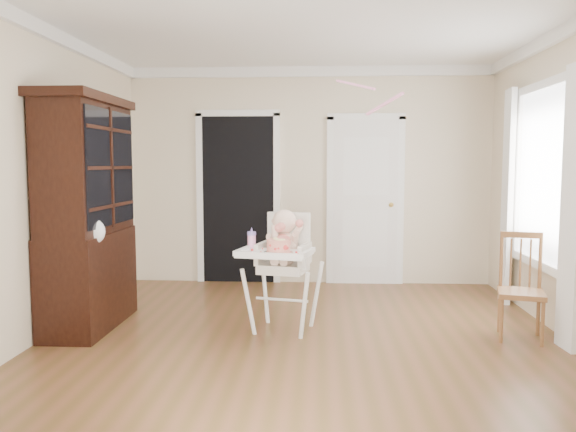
# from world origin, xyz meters

# --- Properties ---
(floor) EXTENTS (5.00, 5.00, 0.00)m
(floor) POSITION_xyz_m (0.00, 0.00, 0.00)
(floor) COLOR brown
(floor) RESTS_ON ground
(ceiling) EXTENTS (5.00, 5.00, 0.00)m
(ceiling) POSITION_xyz_m (0.00, 0.00, 2.70)
(ceiling) COLOR white
(ceiling) RESTS_ON wall_back
(wall_back) EXTENTS (4.50, 0.00, 4.50)m
(wall_back) POSITION_xyz_m (0.00, 2.50, 1.35)
(wall_back) COLOR beige
(wall_back) RESTS_ON floor
(wall_left) EXTENTS (0.00, 5.00, 5.00)m
(wall_left) POSITION_xyz_m (-2.25, 0.00, 1.35)
(wall_left) COLOR beige
(wall_left) RESTS_ON floor
(crown_molding) EXTENTS (4.50, 5.00, 0.12)m
(crown_molding) POSITION_xyz_m (0.00, 0.00, 2.64)
(crown_molding) COLOR white
(crown_molding) RESTS_ON ceiling
(doorway) EXTENTS (1.06, 0.05, 2.22)m
(doorway) POSITION_xyz_m (-0.90, 2.48, 1.11)
(doorway) COLOR black
(doorway) RESTS_ON wall_back
(closet_door) EXTENTS (0.96, 0.09, 2.13)m
(closet_door) POSITION_xyz_m (0.70, 2.48, 1.02)
(closet_door) COLOR white
(closet_door) RESTS_ON wall_back
(window_right) EXTENTS (0.13, 1.84, 2.30)m
(window_right) POSITION_xyz_m (2.18, 0.80, 1.29)
(window_right) COLOR white
(window_right) RESTS_ON wall_right
(high_chair) EXTENTS (0.76, 0.88, 1.09)m
(high_chair) POSITION_xyz_m (-0.19, 0.40, 0.67)
(high_chair) COLOR white
(high_chair) RESTS_ON floor
(baby) EXTENTS (0.32, 0.28, 0.51)m
(baby) POSITION_xyz_m (-0.19, 0.43, 0.84)
(baby) COLOR beige
(baby) RESTS_ON high_chair
(cake) EXTENTS (0.26, 0.26, 0.12)m
(cake) POSITION_xyz_m (-0.22, 0.12, 0.81)
(cake) COLOR silver
(cake) RESTS_ON high_chair
(sippy_cup) EXTENTS (0.08, 0.08, 0.19)m
(sippy_cup) POSITION_xyz_m (-0.48, 0.38, 0.83)
(sippy_cup) COLOR pink
(sippy_cup) RESTS_ON high_chair
(china_cabinet) EXTENTS (0.56, 1.26, 2.12)m
(china_cabinet) POSITION_xyz_m (-1.99, 0.42, 1.06)
(china_cabinet) COLOR black
(china_cabinet) RESTS_ON floor
(dining_chair) EXTENTS (0.45, 0.45, 0.91)m
(dining_chair) POSITION_xyz_m (1.87, 0.29, 0.43)
(dining_chair) COLOR brown
(dining_chair) RESTS_ON floor
(streamer) EXTENTS (0.35, 0.38, 0.15)m
(streamer) POSITION_xyz_m (0.46, 0.75, 2.24)
(streamer) COLOR pink
(streamer) RESTS_ON ceiling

